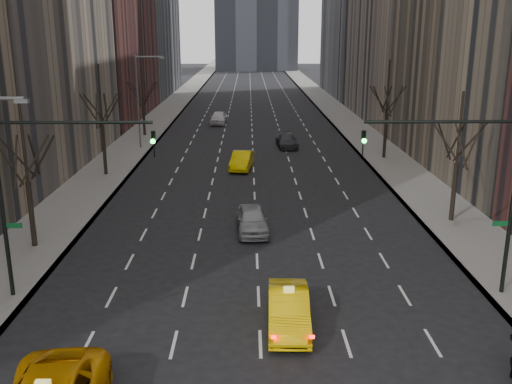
{
  "coord_description": "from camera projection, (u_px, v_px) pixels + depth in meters",
  "views": [
    {
      "loc": [
        -0.42,
        -11.01,
        11.3
      ],
      "look_at": [
        -0.05,
        16.59,
        3.5
      ],
      "focal_mm": 40.0,
      "sensor_mm": 36.0,
      "label": 1
    }
  ],
  "objects": [
    {
      "name": "taxi_sedan",
      "position": [
        289.0,
        309.0,
        22.43
      ],
      "size": [
        1.73,
        4.59,
        1.5
      ],
      "primitive_type": "imported",
      "rotation": [
        0.0,
        0.0,
        -0.03
      ],
      "color": "yellow",
      "rests_on": "ground"
    },
    {
      "name": "tree_rw_c",
      "position": [
        386.0,
        115.0,
        51.22
      ],
      "size": [
        3.36,
        3.5,
        8.74
      ],
      "color": "black",
      "rests_on": "ground"
    },
    {
      "name": "traffic_mast_left",
      "position": [
        39.0,
        177.0,
        23.61
      ],
      "size": [
        6.69,
        0.39,
        8.0
      ],
      "color": "black",
      "rests_on": "ground"
    },
    {
      "name": "silver_sedan_ahead",
      "position": [
        252.0,
        220.0,
        33.12
      ],
      "size": [
        2.06,
        4.49,
        1.49
      ],
      "primitive_type": "imported",
      "rotation": [
        0.0,
        0.0,
        0.07
      ],
      "color": "#919398",
      "rests_on": "ground"
    },
    {
      "name": "far_taxi",
      "position": [
        242.0,
        160.0,
        48.3
      ],
      "size": [
        2.16,
        4.68,
        1.49
      ],
      "primitive_type": "imported",
      "rotation": [
        0.0,
        0.0,
        -0.13
      ],
      "color": "yellow",
      "rests_on": "ground"
    },
    {
      "name": "sidewalk_right",
      "position": [
        337.0,
        113.0,
        81.17
      ],
      "size": [
        4.5,
        320.0,
        0.15
      ],
      "primitive_type": "cube",
      "color": "slate",
      "rests_on": "ground"
    },
    {
      "name": "far_suv_grey",
      "position": [
        287.0,
        140.0,
        57.47
      ],
      "size": [
        2.23,
        4.87,
        1.38
      ],
      "primitive_type": "imported",
      "rotation": [
        0.0,
        0.0,
        0.06
      ],
      "color": "#303035",
      "rests_on": "ground"
    },
    {
      "name": "tree_rw_b",
      "position": [
        456.0,
        163.0,
        33.99
      ],
      "size": [
        3.36,
        3.5,
        7.82
      ],
      "color": "black",
      "rests_on": "ground"
    },
    {
      "name": "tree_lw_c",
      "position": [
        103.0,
        126.0,
        45.14
      ],
      "size": [
        3.36,
        3.5,
        8.74
      ],
      "color": "black",
      "rests_on": "ground"
    },
    {
      "name": "traffic_mast_right",
      "position": [
        476.0,
        175.0,
        23.84
      ],
      "size": [
        6.69,
        0.39,
        8.0
      ],
      "color": "black",
      "rests_on": "ground"
    },
    {
      "name": "streetlight_far",
      "position": [
        141.0,
        92.0,
        55.31
      ],
      "size": [
        2.83,
        0.22,
        9.0
      ],
      "color": "slate",
      "rests_on": "ground"
    },
    {
      "name": "tree_lw_d",
      "position": [
        143.0,
        104.0,
        62.59
      ],
      "size": [
        3.36,
        3.5,
        7.36
      ],
      "color": "black",
      "rests_on": "ground"
    },
    {
      "name": "tree_lw_b",
      "position": [
        28.0,
        182.0,
        29.83
      ],
      "size": [
        3.36,
        3.5,
        7.82
      ],
      "color": "black",
      "rests_on": "ground"
    },
    {
      "name": "far_car_white",
      "position": [
        219.0,
        118.0,
        71.72
      ],
      "size": [
        2.16,
        4.77,
        1.59
      ],
      "primitive_type": "imported",
      "rotation": [
        0.0,
        0.0,
        -0.06
      ],
      "color": "silver",
      "rests_on": "ground"
    },
    {
      "name": "sidewalk_left",
      "position": [
        165.0,
        113.0,
        80.85
      ],
      "size": [
        4.5,
        320.0,
        0.15
      ],
      "primitive_type": "cube",
      "color": "slate",
      "rests_on": "ground"
    }
  ]
}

